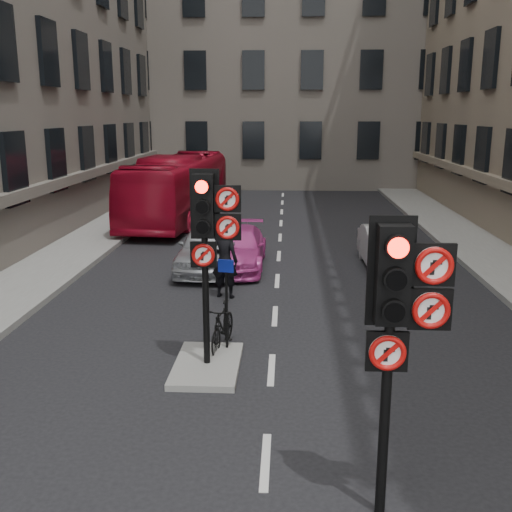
# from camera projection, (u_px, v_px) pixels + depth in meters

# --- Properties ---
(pavement_left) EXTENTS (3.00, 50.00, 0.16)m
(pavement_left) POSITION_uv_depth(u_px,v_px,m) (42.00, 266.00, 18.24)
(pavement_left) COLOR gray
(pavement_left) RESTS_ON ground
(centre_island) EXTENTS (1.20, 2.00, 0.12)m
(centre_island) POSITION_uv_depth(u_px,v_px,m) (207.00, 365.00, 11.15)
(centre_island) COLOR gray
(centre_island) RESTS_ON ground
(building_far) EXTENTS (30.00, 14.00, 20.00)m
(building_far) POSITION_uv_depth(u_px,v_px,m) (286.00, 31.00, 40.78)
(building_far) COLOR #6B625A
(building_far) RESTS_ON ground
(signal_near) EXTENTS (0.91, 0.40, 3.58)m
(signal_near) POSITION_uv_depth(u_px,v_px,m) (399.00, 307.00, 6.53)
(signal_near) COLOR black
(signal_near) RESTS_ON ground
(signal_far) EXTENTS (0.91, 0.40, 3.58)m
(signal_far) POSITION_uv_depth(u_px,v_px,m) (209.00, 226.00, 10.51)
(signal_far) COLOR black
(signal_far) RESTS_ON centre_island
(car_silver) EXTENTS (1.79, 4.19, 1.41)m
(car_silver) POSITION_uv_depth(u_px,v_px,m) (209.00, 247.00, 17.98)
(car_silver) COLOR #B8BCC1
(car_silver) RESTS_ON ground
(car_white) EXTENTS (1.39, 3.82, 1.25)m
(car_white) POSITION_uv_depth(u_px,v_px,m) (387.00, 248.00, 18.16)
(car_white) COLOR silver
(car_white) RESTS_ON ground
(car_pink) EXTENTS (1.70, 4.13, 1.20)m
(car_pink) POSITION_uv_depth(u_px,v_px,m) (237.00, 248.00, 18.28)
(car_pink) COLOR #C0388D
(car_pink) RESTS_ON ground
(bus_red) EXTENTS (3.19, 10.39, 2.85)m
(bus_red) POSITION_uv_depth(u_px,v_px,m) (178.00, 188.00, 25.99)
(bus_red) COLOR maroon
(bus_red) RESTS_ON ground
(motorcycle) EXTENTS (0.69, 1.61, 0.94)m
(motorcycle) POSITION_uv_depth(u_px,v_px,m) (222.00, 326.00, 12.01)
(motorcycle) COLOR black
(motorcycle) RESTS_ON ground
(motorcyclist) EXTENTS (0.79, 0.62, 1.92)m
(motorcyclist) POSITION_uv_depth(u_px,v_px,m) (225.00, 261.00, 15.22)
(motorcyclist) COLOR black
(motorcyclist) RESTS_ON ground
(info_sign) EXTENTS (0.31, 0.12, 1.80)m
(info_sign) POSITION_uv_depth(u_px,v_px,m) (226.00, 291.00, 11.56)
(info_sign) COLOR black
(info_sign) RESTS_ON centre_island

